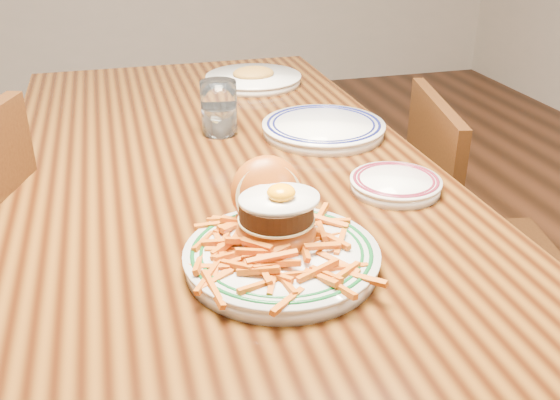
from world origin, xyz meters
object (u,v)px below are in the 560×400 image
object	(u,v)px
table	(219,196)
side_plate	(396,183)
main_plate	(279,239)
chair_right	(464,246)

from	to	relation	value
table	side_plate	size ratio (longest dim) A/B	9.47
table	main_plate	xyz separation A→B (m)	(0.02, -0.42, 0.13)
table	side_plate	bearing A→B (deg)	-39.70
table	chair_right	distance (m)	0.66
side_plate	table	bearing A→B (deg)	126.86
chair_right	main_plate	world-z (taller)	main_plate
main_plate	side_plate	world-z (taller)	main_plate
table	side_plate	distance (m)	0.39
side_plate	chair_right	bearing A→B (deg)	22.39
chair_right	table	bearing A→B (deg)	12.27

